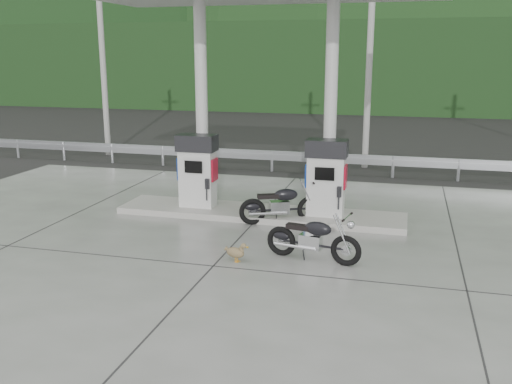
% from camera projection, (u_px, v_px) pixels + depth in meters
% --- Properties ---
extents(ground, '(160.00, 160.00, 0.00)m').
position_uv_depth(ground, '(229.00, 250.00, 11.63)').
color(ground, black).
rests_on(ground, ground).
extents(forecourt_apron, '(18.00, 14.00, 0.02)m').
position_uv_depth(forecourt_apron, '(229.00, 249.00, 11.62)').
color(forecourt_apron, slate).
rests_on(forecourt_apron, ground).
extents(pump_island, '(7.00, 1.40, 0.15)m').
position_uv_depth(pump_island, '(260.00, 213.00, 13.95)').
color(pump_island, gray).
rests_on(pump_island, forecourt_apron).
extents(gas_pump_left, '(0.95, 0.55, 1.80)m').
position_uv_depth(gas_pump_left, '(198.00, 171.00, 14.12)').
color(gas_pump_left, silver).
rests_on(gas_pump_left, pump_island).
extents(gas_pump_right, '(0.95, 0.55, 1.80)m').
position_uv_depth(gas_pump_right, '(326.00, 178.00, 13.32)').
color(gas_pump_right, silver).
rests_on(gas_pump_right, pump_island).
extents(canopy_column_left, '(0.30, 0.30, 5.00)m').
position_uv_depth(canopy_column_left, '(202.00, 104.00, 14.12)').
color(canopy_column_left, silver).
rests_on(canopy_column_left, pump_island).
extents(canopy_column_right, '(0.30, 0.30, 5.00)m').
position_uv_depth(canopy_column_right, '(330.00, 108.00, 13.32)').
color(canopy_column_right, silver).
rests_on(canopy_column_right, pump_island).
extents(guardrail, '(26.00, 0.16, 1.42)m').
position_uv_depth(guardrail, '(301.00, 152.00, 18.97)').
color(guardrail, '#94979B').
rests_on(guardrail, ground).
extents(road, '(60.00, 7.00, 0.01)m').
position_uv_depth(road, '(317.00, 155.00, 22.42)').
color(road, black).
rests_on(road, ground).
extents(utility_pole_a, '(0.22, 0.22, 8.00)m').
position_uv_depth(utility_pole_a, '(102.00, 51.00, 21.60)').
color(utility_pole_a, gray).
rests_on(utility_pole_a, ground).
extents(utility_pole_b, '(0.22, 0.22, 8.00)m').
position_uv_depth(utility_pole_b, '(370.00, 50.00, 19.10)').
color(utility_pole_b, gray).
rests_on(utility_pole_b, ground).
extents(tree_band, '(80.00, 6.00, 6.00)m').
position_uv_depth(tree_band, '(360.00, 67.00, 39.09)').
color(tree_band, black).
rests_on(tree_band, ground).
extents(forested_hills, '(100.00, 40.00, 140.00)m').
position_uv_depth(forested_hills, '(380.00, 87.00, 67.97)').
color(forested_hills, black).
rests_on(forested_hills, ground).
extents(motorcycle_left, '(1.86, 0.89, 0.84)m').
position_uv_depth(motorcycle_left, '(313.00, 239.00, 10.90)').
color(motorcycle_left, black).
rests_on(motorcycle_left, forecourt_apron).
extents(motorcycle_right, '(1.95, 1.30, 0.89)m').
position_uv_depth(motorcycle_right, '(282.00, 205.00, 13.30)').
color(motorcycle_right, black).
rests_on(motorcycle_right, forecourt_apron).
extents(duck, '(0.49, 0.26, 0.34)m').
position_uv_depth(duck, '(235.00, 253.00, 10.90)').
color(duck, brown).
rests_on(duck, forecourt_apron).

